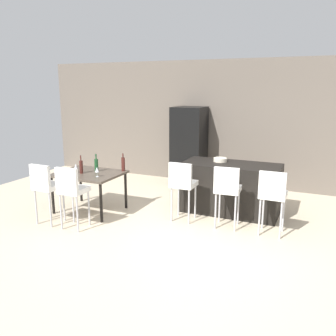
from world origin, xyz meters
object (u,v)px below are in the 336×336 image
(wine_bottle_near, at_px, (123,164))
(wine_bottle_end, at_px, (81,167))
(dining_chair_far, at_px, (71,188))
(wine_glass_middle, at_px, (76,166))
(wine_bottle_inner, at_px, (96,165))
(wine_glass_left, at_px, (97,170))
(kitchen_island, at_px, (231,188))
(refrigerator, at_px, (189,146))
(bar_chair_middle, at_px, (227,187))
(dining_table, at_px, (89,176))
(fruit_bowl, at_px, (220,160))
(bar_chair_left, at_px, (182,182))
(bar_chair_right, at_px, (273,193))
(dining_chair_near, at_px, (46,184))

(wine_bottle_near, bearing_deg, wine_bottle_end, -141.44)
(dining_chair_far, distance_m, wine_bottle_near, 1.25)
(wine_glass_middle, bearing_deg, wine_bottle_inner, 43.91)
(wine_bottle_end, distance_m, wine_glass_left, 0.42)
(kitchen_island, distance_m, refrigerator, 2.07)
(bar_chair_middle, relative_size, wine_glass_middle, 6.03)
(bar_chair_middle, xyz_separation_m, wine_glass_left, (-2.24, -0.42, 0.17))
(dining_table, xyz_separation_m, dining_chair_far, (0.27, -0.83, 0.03))
(wine_bottle_inner, distance_m, wine_glass_middle, 0.37)
(fruit_bowl, bearing_deg, wine_glass_left, -144.64)
(refrigerator, bearing_deg, fruit_bowl, -49.99)
(dining_table, relative_size, wine_bottle_end, 3.54)
(kitchen_island, distance_m, wine_glass_middle, 2.88)
(bar_chair_left, distance_m, bar_chair_right, 1.50)
(wine_bottle_near, distance_m, refrigerator, 2.18)
(dining_chair_far, bearing_deg, wine_bottle_end, 116.21)
(kitchen_island, distance_m, bar_chair_right, 1.19)
(bar_chair_left, bearing_deg, kitchen_island, 50.87)
(dining_table, xyz_separation_m, dining_chair_near, (-0.27, -0.83, 0.03))
(wine_bottle_near, distance_m, wine_glass_middle, 0.86)
(wine_bottle_inner, bearing_deg, dining_table, -112.11)
(kitchen_island, distance_m, bar_chair_left, 1.05)
(kitchen_island, xyz_separation_m, dining_table, (-2.41, -1.03, 0.21))
(bar_chair_middle, xyz_separation_m, wine_bottle_inner, (-2.49, -0.08, 0.17))
(dining_chair_far, relative_size, fruit_bowl, 4.18)
(dining_chair_far, height_order, wine_bottle_end, wine_bottle_end)
(wine_bottle_end, bearing_deg, refrigerator, 66.69)
(bar_chair_right, height_order, dining_table, bar_chair_right)
(dining_chair_far, height_order, refrigerator, refrigerator)
(wine_glass_left, bearing_deg, dining_chair_far, -94.24)
(wine_glass_middle, bearing_deg, kitchen_island, 23.36)
(kitchen_island, height_order, bar_chair_right, bar_chair_right)
(wine_bottle_end, xyz_separation_m, wine_glass_middle, (-0.11, -0.01, -0.00))
(wine_bottle_end, relative_size, refrigerator, 0.18)
(wine_bottle_end, bearing_deg, dining_table, 46.45)
(bar_chair_right, xyz_separation_m, dining_chair_far, (-3.00, -1.07, 0.00))
(bar_chair_left, height_order, wine_bottle_near, wine_bottle_near)
(wine_glass_middle, bearing_deg, dining_chair_near, -94.85)
(bar_chair_right, xyz_separation_m, wine_bottle_near, (-2.76, 0.15, 0.18))
(dining_chair_far, bearing_deg, refrigerator, 77.20)
(dining_chair_near, bearing_deg, kitchen_island, 34.71)
(dining_chair_near, distance_m, fruit_bowl, 3.14)
(dining_chair_near, xyz_separation_m, wine_bottle_near, (0.78, 1.21, 0.18))
(wine_glass_middle, bearing_deg, wine_bottle_end, 3.69)
(dining_table, xyz_separation_m, wine_bottle_end, (-0.09, -0.10, 0.20))
(dining_chair_far, bearing_deg, kitchen_island, 40.89)
(bar_chair_left, height_order, wine_glass_middle, bar_chair_left)
(dining_chair_far, bearing_deg, wine_bottle_near, 78.82)
(wine_bottle_inner, distance_m, wine_glass_left, 0.42)
(kitchen_island, height_order, bar_chair_left, bar_chair_left)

